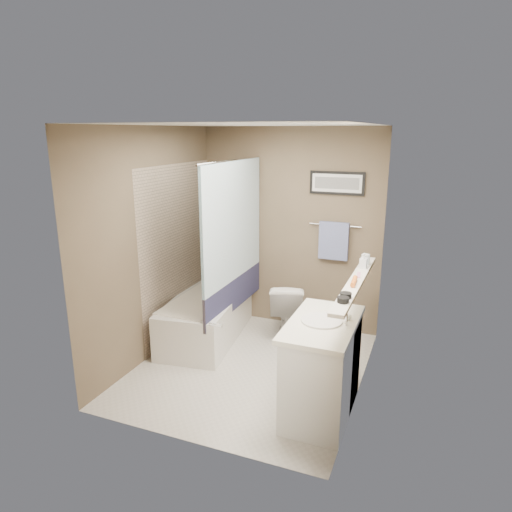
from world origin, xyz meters
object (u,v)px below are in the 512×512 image
at_px(hair_brush_front, 354,281).
at_px(candle_bowl_far, 346,295).
at_px(glass_jar, 365,260).
at_px(soap_bottle, 364,261).
at_px(bathtub, 207,317).
at_px(vanity, 322,370).
at_px(toilet, 287,309).
at_px(candle_bowl_near, 343,300).

bearing_deg(hair_brush_front, candle_bowl_far, -90.00).
bearing_deg(glass_jar, soap_bottle, -90.00).
bearing_deg(hair_brush_front, bathtub, 157.70).
bearing_deg(soap_bottle, vanity, -104.34).
bearing_deg(bathtub, vanity, -38.84).
height_order(toilet, hair_brush_front, hair_brush_front).
bearing_deg(vanity, candle_bowl_far, -32.23).
height_order(toilet, glass_jar, glass_jar).
distance_m(candle_bowl_near, candle_bowl_far, 0.10).
height_order(candle_bowl_near, glass_jar, glass_jar).
bearing_deg(candle_bowl_near, toilet, 120.65).
xyz_separation_m(bathtub, soap_bottle, (1.79, -0.25, 0.94)).
relative_size(hair_brush_front, soap_bottle, 1.55).
bearing_deg(toilet, candle_bowl_near, 105.42).
xyz_separation_m(toilet, candle_bowl_near, (0.92, -1.56, 0.80)).
height_order(candle_bowl_near, soap_bottle, soap_bottle).
xyz_separation_m(candle_bowl_near, hair_brush_front, (0.00, 0.46, 0.00)).
height_order(candle_bowl_far, soap_bottle, soap_bottle).
xyz_separation_m(vanity, candle_bowl_near, (0.19, -0.22, 0.73)).
bearing_deg(glass_jar, candle_bowl_near, -90.00).
xyz_separation_m(toilet, soap_bottle, (0.92, -0.61, 0.85)).
bearing_deg(toilet, candle_bowl_far, 107.16).
relative_size(candle_bowl_far, hair_brush_front, 0.41).
distance_m(candle_bowl_near, hair_brush_front, 0.46).
bearing_deg(candle_bowl_far, glass_jar, 90.00).
relative_size(toilet, candle_bowl_far, 7.48).
relative_size(candle_bowl_far, glass_jar, 0.90).
bearing_deg(glass_jar, hair_brush_front, -90.00).
relative_size(glass_jar, soap_bottle, 0.70).
bearing_deg(soap_bottle, candle_bowl_far, -90.00).
bearing_deg(candle_bowl_near, hair_brush_front, 90.00).
relative_size(candle_bowl_near, hair_brush_front, 0.41).
distance_m(toilet, vanity, 1.53).
bearing_deg(bathtub, hair_brush_front, -29.89).
bearing_deg(soap_bottle, toilet, 146.33).
height_order(hair_brush_front, soap_bottle, soap_bottle).
bearing_deg(candle_bowl_far, vanity, 148.02).
bearing_deg(candle_bowl_near, bathtub, 146.32).
height_order(candle_bowl_near, hair_brush_front, hair_brush_front).
relative_size(bathtub, vanity, 1.67).
xyz_separation_m(candle_bowl_far, soap_bottle, (0.00, 0.84, 0.05)).
height_order(hair_brush_front, glass_jar, glass_jar).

